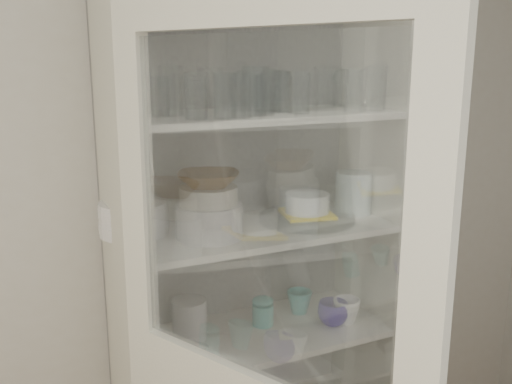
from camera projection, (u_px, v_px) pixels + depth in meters
name	position (u px, v px, depth m)	size (l,w,h in m)	color
wall_back	(181.00, 207.00, 2.12)	(3.60, 0.02, 2.60)	beige
pantry_cabinet	(249.00, 304.00, 2.14)	(1.00, 0.45, 2.10)	beige
tumbler_0	(196.00, 96.00, 1.67)	(0.07, 0.07, 0.14)	silver
tumbler_1	(225.00, 96.00, 1.70)	(0.07, 0.07, 0.14)	silver
tumbler_2	(254.00, 91.00, 1.78)	(0.08, 0.08, 0.15)	silver
tumbler_3	(300.00, 93.00, 1.85)	(0.07, 0.07, 0.14)	silver
tumbler_4	(264.00, 95.00, 1.80)	(0.06, 0.06, 0.13)	silver
tumbler_5	(375.00, 88.00, 1.98)	(0.08, 0.08, 0.15)	silver
tumbler_6	(355.00, 90.00, 1.91)	(0.07, 0.07, 0.14)	silver
tumbler_7	(159.00, 97.00, 1.76)	(0.06, 0.06, 0.12)	silver
tumbler_8	(171.00, 91.00, 1.79)	(0.08, 0.08, 0.16)	silver
tumbler_9	(257.00, 90.00, 1.88)	(0.08, 0.08, 0.15)	silver
tumbler_10	(283.00, 91.00, 1.92)	(0.07, 0.07, 0.14)	silver
tumbler_11	(272.00, 91.00, 1.94)	(0.07, 0.07, 0.14)	silver
goblet_0	(138.00, 86.00, 1.80)	(0.08, 0.08, 0.19)	silver
goblet_1	(242.00, 89.00, 1.97)	(0.07, 0.07, 0.15)	silver
goblet_2	(273.00, 87.00, 2.04)	(0.07, 0.07, 0.16)	silver
goblet_3	(341.00, 86.00, 2.17)	(0.07, 0.07, 0.15)	silver
plate_stack_front	(209.00, 221.00, 1.88)	(0.22, 0.22, 0.11)	white
plate_stack_back	(134.00, 218.00, 1.91)	(0.23, 0.23, 0.11)	white
cream_bowl	(209.00, 195.00, 1.86)	(0.19, 0.19, 0.06)	beige
terracotta_bowl	(208.00, 179.00, 1.84)	(0.20, 0.20, 0.05)	#563515
glass_platter	(307.00, 218.00, 2.08)	(0.35, 0.35, 0.02)	silver
yellow_trivet	(307.00, 214.00, 2.08)	(0.17, 0.17, 0.01)	yellow
white_ramekin	(307.00, 203.00, 2.07)	(0.16, 0.16, 0.07)	white
grey_bowl_stack	(353.00, 193.00, 2.17)	(0.14, 0.14, 0.16)	silver
mug_blue	(333.00, 313.00, 2.14)	(0.11, 0.11, 0.09)	navy
mug_teal	(299.00, 302.00, 2.24)	(0.10, 0.10, 0.09)	teal
mug_white	(346.00, 311.00, 2.15)	(0.10, 0.10, 0.10)	white
teal_jar	(263.00, 313.00, 2.14)	(0.08, 0.08, 0.10)	teal
measuring_cups	(190.00, 351.00, 1.91)	(0.09, 0.09, 0.04)	beige
white_canister	(190.00, 319.00, 2.03)	(0.12, 0.12, 0.15)	white
tumbler_12	(241.00, 97.00, 1.72)	(0.06, 0.06, 0.13)	silver
tumbler_13	(280.00, 91.00, 1.94)	(0.07, 0.07, 0.13)	silver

